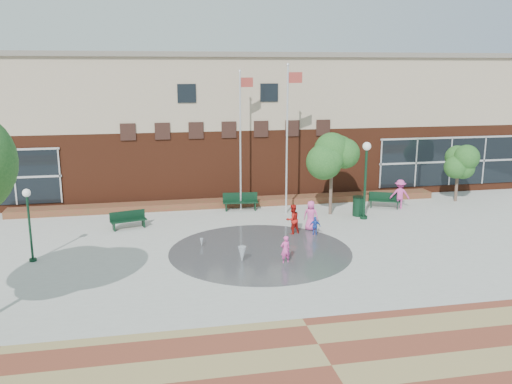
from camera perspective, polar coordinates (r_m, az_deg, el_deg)
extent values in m
plane|color=#666056|center=(22.35, 2.03, -8.79)|extent=(120.00, 120.00, 0.00)
cube|color=#A8A8A0|center=(26.02, 0.00, -5.58)|extent=(46.00, 18.00, 0.01)
cube|color=brown|center=(16.30, 7.95, -17.67)|extent=(46.00, 6.00, 0.01)
cylinder|color=#383A3D|center=(25.09, 0.45, -6.29)|extent=(8.40, 8.40, 0.01)
cube|color=#562515|center=(38.48, -3.94, 3.92)|extent=(44.00, 10.00, 4.50)
cube|color=tan|center=(38.03, -4.05, 10.63)|extent=(44.00, 10.00, 4.50)
cube|color=slate|center=(38.01, -4.10, 14.09)|extent=(44.40, 10.40, 0.30)
cube|color=black|center=(38.71, 19.74, 3.03)|extent=(10.00, 0.12, 3.19)
cube|color=black|center=(32.79, -7.32, 10.27)|extent=(1.10, 0.10, 1.10)
cube|color=black|center=(33.52, 1.38, 10.42)|extent=(1.10, 0.10, 1.10)
cube|color=maroon|center=(33.20, -2.56, -1.49)|extent=(26.00, 1.20, 0.40)
cylinder|color=silver|center=(31.56, -1.66, 5.21)|extent=(0.10, 0.10, 8.05)
sphere|color=silver|center=(31.27, -1.71, 12.62)|extent=(0.16, 0.16, 0.16)
cube|color=#B63D34|center=(31.52, -1.00, 11.47)|extent=(0.82, 0.36, 0.54)
cylinder|color=silver|center=(30.71, 3.27, 5.29)|extent=(0.11, 0.11, 8.38)
sphere|color=silver|center=(30.44, 3.38, 13.24)|extent=(0.17, 0.17, 0.17)
cube|color=#B63D34|center=(30.71, 4.13, 11.92)|extent=(0.92, 0.33, 0.59)
cylinder|color=black|center=(25.36, -22.69, -3.65)|extent=(0.10, 0.10, 2.93)
cylinder|color=black|center=(25.77, -22.42, -6.63)|extent=(0.31, 0.31, 0.14)
sphere|color=silver|center=(24.97, -23.01, -0.09)|extent=(0.34, 0.34, 0.34)
cylinder|color=black|center=(30.49, 11.41, 0.72)|extent=(0.14, 0.14, 3.90)
cylinder|color=black|center=(30.93, 11.26, -2.64)|extent=(0.41, 0.41, 0.18)
sphere|color=silver|center=(30.12, 11.59, 4.74)|extent=(0.46, 0.46, 0.46)
cube|color=black|center=(29.16, -13.27, -2.94)|extent=(1.93, 0.98, 0.06)
cube|color=black|center=(29.31, -13.40, -2.38)|extent=(1.81, 0.53, 0.46)
cube|color=black|center=(32.03, -1.65, -1.07)|extent=(2.11, 0.76, 0.07)
cube|color=black|center=(32.22, -1.68, -0.50)|extent=(2.06, 0.25, 0.52)
cube|color=black|center=(33.45, 13.36, -0.90)|extent=(1.91, 1.25, 0.06)
cube|color=black|center=(33.62, 13.38, -0.42)|extent=(1.72, 0.82, 0.47)
cylinder|color=black|center=(31.39, 10.73, -1.53)|extent=(0.65, 0.65, 1.09)
cylinder|color=black|center=(31.25, 10.77, -0.53)|extent=(0.70, 0.70, 0.07)
cylinder|color=#4E3A30|center=(31.27, 7.88, 0.11)|extent=(0.19, 0.19, 2.77)
cylinder|color=#4E3A30|center=(36.36, 20.36, 0.71)|extent=(0.19, 0.19, 2.14)
cone|color=white|center=(23.72, -1.47, -7.47)|extent=(0.36, 0.36, 0.71)
cone|color=white|center=(25.87, -5.74, -5.76)|extent=(0.17, 0.17, 0.39)
imported|color=#F048A6|center=(23.51, 3.12, -6.08)|extent=(0.51, 0.39, 1.24)
imported|color=red|center=(27.49, 3.87, -2.90)|extent=(0.92, 0.82, 1.55)
imported|color=#EE52A7|center=(28.24, 5.79, -2.49)|extent=(0.91, 0.79, 1.57)
imported|color=blue|center=(27.43, 6.24, -3.61)|extent=(0.62, 0.42, 0.98)
imported|color=#D4419C|center=(33.48, 14.90, -0.23)|extent=(1.30, 1.01, 1.78)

